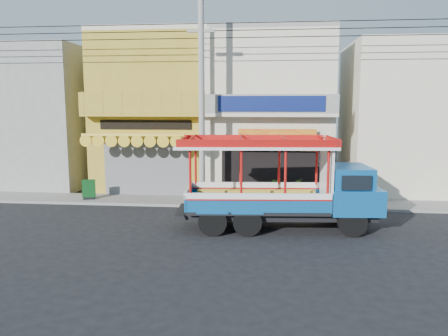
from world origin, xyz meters
name	(u,v)px	position (x,y,z in m)	size (l,w,h in m)	color
ground	(216,227)	(0.00, 0.00, 0.00)	(90.00, 90.00, 0.00)	black
sidewalk	(226,202)	(0.00, 4.00, 0.06)	(30.00, 2.00, 0.12)	slate
shophouse_left	(160,112)	(-4.00, 7.96, 4.11)	(6.00, 7.50, 8.24)	#AA8925
shophouse_right	(271,112)	(2.00, 7.96, 4.11)	(6.00, 6.75, 8.24)	beige
party_pilaster	(207,116)	(-1.00, 4.85, 4.00)	(0.35, 0.30, 8.00)	beige
filler_building_left	(39,117)	(-11.00, 8.00, 3.80)	(6.00, 6.00, 7.60)	gray
filler_building_right	(406,118)	(9.00, 8.00, 3.80)	(6.00, 6.00, 7.60)	beige
utility_pole	(205,92)	(-0.85, 3.30, 5.03)	(28.00, 0.26, 9.00)	gray
songthaew_truck	(294,185)	(2.83, 0.10, 1.62)	(7.36, 2.88, 3.36)	black
green_sign	(89,191)	(-6.42, 3.67, 0.51)	(0.61, 0.40, 0.93)	black
potted_plant_b	(275,192)	(2.24, 3.67, 0.65)	(0.58, 0.47, 1.05)	#244C15
potted_plant_c	(298,190)	(3.28, 4.35, 0.64)	(0.58, 0.58, 1.03)	#244C15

